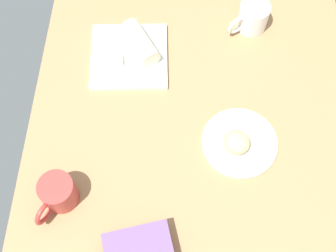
{
  "coord_description": "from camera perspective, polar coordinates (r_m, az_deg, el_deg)",
  "views": [
    {
      "loc": [
        46.8,
        -3.55,
        114.44
      ],
      "look_at": [
        -4.1,
        -6.19,
        7.0
      ],
      "focal_mm": 47.21,
      "sensor_mm": 36.0,
      "label": 1
    }
  ],
  "objects": [
    {
      "name": "coffee_mug",
      "position": [
        1.14,
        -14.06,
        -8.44
      ],
      "size": [
        12.99,
        9.02,
        9.12
      ],
      "color": "#B23833",
      "rests_on": "dining_table"
    },
    {
      "name": "dining_table",
      "position": [
        1.22,
        2.81,
        -2.89
      ],
      "size": [
        110.0,
        90.0,
        4.0
      ],
      "primitive_type": "cube",
      "color": "#9E754C",
      "rests_on": "ground"
    },
    {
      "name": "round_plate",
      "position": [
        1.21,
        9.2,
        -2.17
      ],
      "size": [
        20.47,
        20.47,
        1.4
      ],
      "primitive_type": "cylinder",
      "color": "silver",
      "rests_on": "dining_table"
    },
    {
      "name": "second_mug",
      "position": [
        1.39,
        10.83,
        13.69
      ],
      "size": [
        10.31,
        12.41,
        8.8
      ],
      "color": "white",
      "rests_on": "dining_table"
    },
    {
      "name": "scone_pastry",
      "position": [
        1.18,
        8.87,
        -2.16
      ],
      "size": [
        9.95,
        9.93,
        4.45
      ],
      "primitive_type": "ellipsoid",
      "rotation": [
        0.0,
        0.0,
        0.65
      ],
      "color": "#D7B679",
      "rests_on": "round_plate"
    },
    {
      "name": "sauce_cup",
      "position": [
        1.31,
        -7.04,
        8.42
      ],
      "size": [
        5.54,
        5.54,
        2.21
      ],
      "color": "silver",
      "rests_on": "square_plate"
    },
    {
      "name": "breakfast_wrap",
      "position": [
        1.31,
        -3.62,
        10.68
      ],
      "size": [
        15.12,
        12.61,
        6.01
      ],
      "primitive_type": "cylinder",
      "rotation": [
        1.57,
        0.0,
        5.28
      ],
      "color": "beige",
      "rests_on": "square_plate"
    },
    {
      "name": "square_plate",
      "position": [
        1.33,
        -5.04,
        8.94
      ],
      "size": [
        24.01,
        24.01,
        1.6
      ],
      "primitive_type": "cube",
      "rotation": [
        0.0,
        0.0,
        0.07
      ],
      "color": "white",
      "rests_on": "dining_table"
    }
  ]
}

